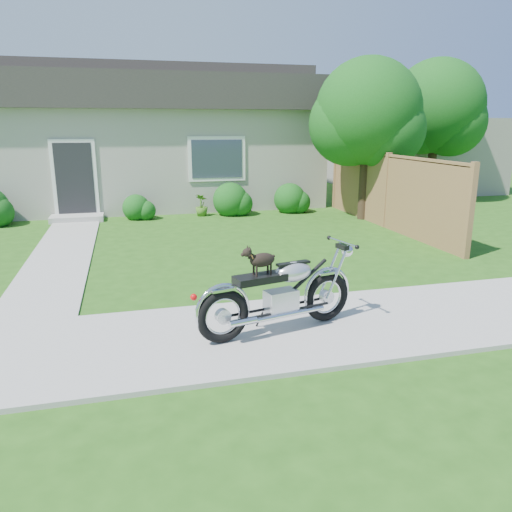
{
  "coord_description": "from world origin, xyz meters",
  "views": [
    {
      "loc": [
        -0.14,
        -5.72,
        2.59
      ],
      "look_at": [
        1.61,
        1.0,
        0.75
      ],
      "focal_mm": 35.0,
      "sensor_mm": 36.0,
      "label": 1
    }
  ],
  "objects_px": {
    "fence": "(387,191)",
    "potted_plant_right": "(202,205)",
    "motorcycle_with_dog": "(281,293)",
    "tree_near": "(373,117)",
    "house": "(127,137)",
    "tree_far": "(441,111)"
  },
  "relations": [
    {
      "from": "fence",
      "to": "potted_plant_right",
      "type": "relative_size",
      "value": 10.36
    },
    {
      "from": "potted_plant_right",
      "to": "motorcycle_with_dog",
      "type": "xyz_separation_m",
      "value": [
        -0.29,
        -8.62,
        0.22
      ]
    },
    {
      "from": "fence",
      "to": "tree_near",
      "type": "bearing_deg",
      "value": 86.46
    },
    {
      "from": "fence",
      "to": "tree_near",
      "type": "xyz_separation_m",
      "value": [
        0.07,
        1.11,
        1.84
      ]
    },
    {
      "from": "house",
      "to": "potted_plant_right",
      "type": "distance_m",
      "value": 4.36
    },
    {
      "from": "house",
      "to": "tree_near",
      "type": "xyz_separation_m",
      "value": [
        6.37,
        -5.13,
        0.62
      ]
    },
    {
      "from": "tree_far",
      "to": "motorcycle_with_dog",
      "type": "height_order",
      "value": "tree_far"
    },
    {
      "from": "tree_far",
      "to": "house",
      "type": "bearing_deg",
      "value": 165.22
    },
    {
      "from": "motorcycle_with_dog",
      "to": "fence",
      "type": "bearing_deg",
      "value": 38.56
    },
    {
      "from": "potted_plant_right",
      "to": "tree_near",
      "type": "bearing_deg",
      "value": -20.9
    },
    {
      "from": "motorcycle_with_dog",
      "to": "potted_plant_right",
      "type": "bearing_deg",
      "value": 75.24
    },
    {
      "from": "tree_near",
      "to": "motorcycle_with_dog",
      "type": "height_order",
      "value": "tree_near"
    },
    {
      "from": "tree_far",
      "to": "potted_plant_right",
      "type": "relative_size",
      "value": 7.35
    },
    {
      "from": "tree_near",
      "to": "potted_plant_right",
      "type": "xyz_separation_m",
      "value": [
        -4.42,
        1.69,
        -2.46
      ]
    },
    {
      "from": "fence",
      "to": "tree_far",
      "type": "xyz_separation_m",
      "value": [
        3.8,
        3.58,
        2.07
      ]
    },
    {
      "from": "tree_near",
      "to": "motorcycle_with_dog",
      "type": "distance_m",
      "value": 8.67
    },
    {
      "from": "fence",
      "to": "house",
      "type": "bearing_deg",
      "value": 135.26
    },
    {
      "from": "tree_near",
      "to": "tree_far",
      "type": "bearing_deg",
      "value": 33.51
    },
    {
      "from": "fence",
      "to": "tree_far",
      "type": "distance_m",
      "value": 5.62
    },
    {
      "from": "motorcycle_with_dog",
      "to": "tree_near",
      "type": "bearing_deg",
      "value": 42.94
    },
    {
      "from": "tree_far",
      "to": "potted_plant_right",
      "type": "xyz_separation_m",
      "value": [
        -8.15,
        -0.78,
        -2.69
      ]
    },
    {
      "from": "motorcycle_with_dog",
      "to": "house",
      "type": "bearing_deg",
      "value": 84.98
    }
  ]
}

